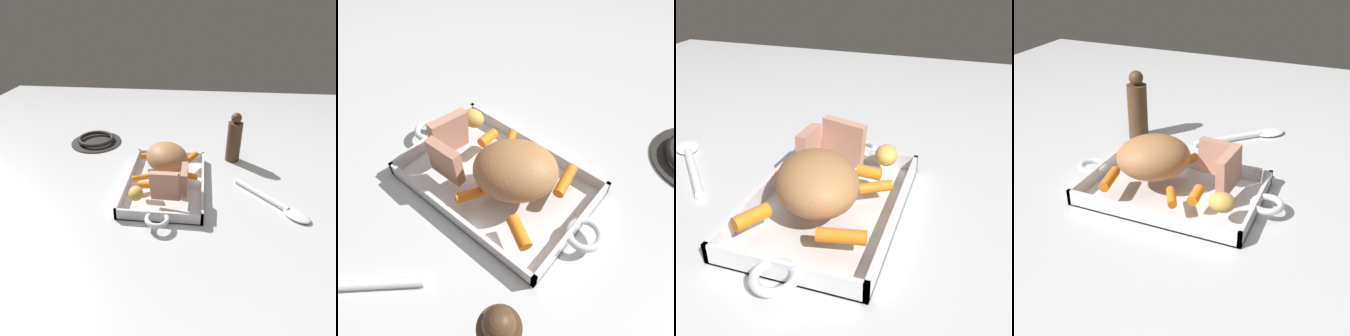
% 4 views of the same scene
% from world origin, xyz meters
% --- Properties ---
extents(ground_plane, '(2.10, 2.10, 0.00)m').
position_xyz_m(ground_plane, '(0.00, 0.00, 0.00)').
color(ground_plane, silver).
extents(roasting_dish, '(0.44, 0.23, 0.03)m').
position_xyz_m(roasting_dish, '(0.00, 0.00, 0.01)').
color(roasting_dish, silver).
rests_on(roasting_dish, ground_plane).
extents(pork_roast, '(0.19, 0.18, 0.09)m').
position_xyz_m(pork_roast, '(0.04, 0.00, 0.08)').
color(pork_roast, '#A66F42').
rests_on(pork_roast, roasting_dish).
extents(roast_slice_thin, '(0.03, 0.09, 0.09)m').
position_xyz_m(roast_slice_thin, '(-0.11, -0.01, 0.07)').
color(roast_slice_thin, tan).
rests_on(roast_slice_thin, roasting_dish).
extents(roast_slice_outer, '(0.08, 0.02, 0.08)m').
position_xyz_m(roast_slice_outer, '(-0.07, -0.06, 0.07)').
color(roast_slice_outer, tan).
rests_on(roast_slice_outer, roasting_dish).
extents(baby_carrot_southwest, '(0.03, 0.07, 0.02)m').
position_xyz_m(baby_carrot_southwest, '(0.11, 0.06, 0.04)').
color(baby_carrot_southwest, orange).
rests_on(baby_carrot_southwest, roasting_dish).
extents(baby_carrot_short, '(0.06, 0.05, 0.02)m').
position_xyz_m(baby_carrot_short, '(0.11, -0.07, 0.04)').
color(baby_carrot_short, orange).
rests_on(baby_carrot_short, roasting_dish).
extents(baby_carrot_northeast, '(0.04, 0.06, 0.02)m').
position_xyz_m(baby_carrot_northeast, '(0.00, -0.07, 0.04)').
color(baby_carrot_northeast, orange).
rests_on(baby_carrot_northeast, roasting_dish).
extents(baby_carrot_northwest, '(0.02, 0.04, 0.02)m').
position_xyz_m(baby_carrot_northwest, '(-0.07, 0.05, 0.04)').
color(baby_carrot_northwest, orange).
rests_on(baby_carrot_northwest, roasting_dish).
extents(baby_carrot_center_right, '(0.04, 0.06, 0.02)m').
position_xyz_m(baby_carrot_center_right, '(-0.03, 0.07, 0.04)').
color(baby_carrot_center_right, orange).
rests_on(baby_carrot_center_right, roasting_dish).
extents(potato_golden_large, '(0.05, 0.04, 0.04)m').
position_xyz_m(potato_golden_large, '(-0.12, 0.07, 0.05)').
color(potato_golden_large, gold).
rests_on(potato_golden_large, roasting_dish).
extents(serving_spoon, '(0.20, 0.19, 0.02)m').
position_xyz_m(serving_spoon, '(-0.07, -0.32, 0.01)').
color(serving_spoon, white).
rests_on(serving_spoon, ground_plane).
extents(pepper_mill, '(0.05, 0.05, 0.17)m').
position_xyz_m(pepper_mill, '(0.19, -0.21, 0.08)').
color(pepper_mill, '#4C331E').
rests_on(pepper_mill, ground_plane).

